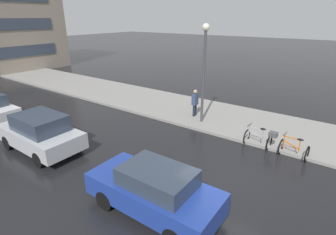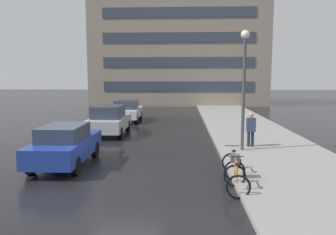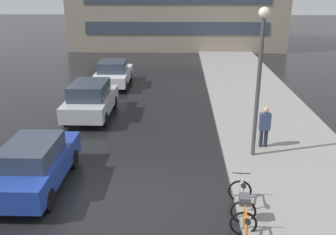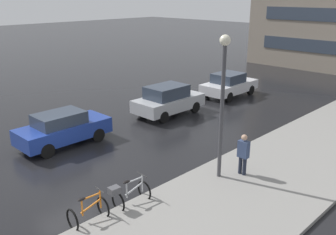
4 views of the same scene
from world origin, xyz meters
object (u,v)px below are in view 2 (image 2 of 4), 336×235
object	(u,v)px
bicycle_second	(234,163)
car_blue	(65,145)
pedestrian	(251,129)
streetlamp	(244,75)
car_white	(127,111)
car_silver	(109,120)
bicycle_nearest	(236,180)

from	to	relation	value
bicycle_second	car_blue	size ratio (longest dim) A/B	0.34
pedestrian	streetlamp	bearing A→B (deg)	-124.70
streetlamp	pedestrian	bearing A→B (deg)	55.30
bicycle_second	car_white	bearing A→B (deg)	113.40
car_white	car_silver	bearing A→B (deg)	-90.64
car_silver	streetlamp	distance (m)	8.46
car_blue	pedestrian	distance (m)	8.14
bicycle_second	car_white	world-z (taller)	car_white
car_white	streetlamp	distance (m)	12.34
bicycle_second	pedestrian	xyz separation A→B (m)	(1.44, 4.32, 0.48)
car_blue	bicycle_nearest	bearing A→B (deg)	-24.25
pedestrian	streetlamp	xyz separation A→B (m)	(-0.51, -0.74, 2.43)
bicycle_second	car_white	size ratio (longest dim) A/B	0.34
car_silver	car_white	xyz separation A→B (m)	(0.06, 5.71, -0.07)
bicycle_second	car_white	distance (m)	14.76
bicycle_nearest	car_silver	size ratio (longest dim) A/B	0.27
pedestrian	bicycle_nearest	bearing A→B (deg)	-105.34
bicycle_nearest	bicycle_second	size ratio (longest dim) A/B	0.81
car_blue	car_white	xyz separation A→B (m)	(0.26, 12.25, -0.01)
bicycle_nearest	car_blue	size ratio (longest dim) A/B	0.27
bicycle_nearest	pedestrian	distance (m)	5.96
car_blue	streetlamp	bearing A→B (deg)	17.93
car_silver	streetlamp	xyz separation A→B (m)	(6.85, -4.26, 2.54)
bicycle_second	car_silver	xyz separation A→B (m)	(-5.92, 7.84, 0.36)
bicycle_nearest	pedestrian	world-z (taller)	pedestrian
bicycle_nearest	car_silver	bearing A→B (deg)	122.10
car_silver	car_white	distance (m)	5.71
pedestrian	car_white	bearing A→B (deg)	128.36
car_blue	car_white	bearing A→B (deg)	88.79
car_white	pedestrian	size ratio (longest dim) A/B	2.42
bicycle_nearest	streetlamp	distance (m)	5.91
bicycle_second	pedestrian	distance (m)	4.58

